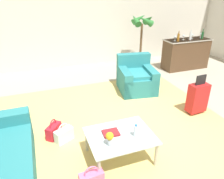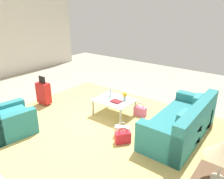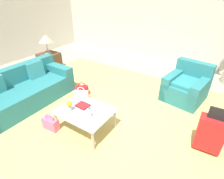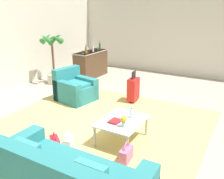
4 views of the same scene
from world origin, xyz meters
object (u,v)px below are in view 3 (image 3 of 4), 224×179
at_px(flower_vase, 69,105).
at_px(coffee_table_book, 83,105).
at_px(handbag_pink, 51,124).
at_px(couch, 23,92).
at_px(handbag_red, 82,90).
at_px(water_bottle, 90,113).
at_px(suitcase_red, 210,133).
at_px(armchair, 186,87).
at_px(coffee_table, 85,113).
at_px(table_lamp, 46,39).
at_px(side_table, 50,62).
at_px(handbag_white, 81,95).

bearing_deg(flower_vase, coffee_table_book, 66.50).
bearing_deg(handbag_pink, flower_vase, 34.30).
bearing_deg(couch, handbag_pink, -12.72).
distance_m(flower_vase, handbag_red, 1.31).
relative_size(water_bottle, flower_vase, 1.00).
bearing_deg(coffee_table_book, handbag_red, 136.59).
xyz_separation_m(couch, suitcase_red, (3.79, 0.80, 0.06)).
bearing_deg(armchair, coffee_table, -121.16).
distance_m(couch, table_lamp, 2.03).
distance_m(suitcase_red, handbag_red, 2.91).
bearing_deg(handbag_pink, couch, 167.28).
bearing_deg(side_table, coffee_table, -28.18).
relative_size(coffee_table_book, handbag_red, 0.68).
distance_m(side_table, handbag_red, 2.01).
height_order(side_table, table_lamp, table_lamp).
xyz_separation_m(armchair, table_lamp, (-4.11, -0.67, 0.74)).
bearing_deg(handbag_pink, armchair, 53.76).
xyz_separation_m(armchair, side_table, (-4.11, -0.67, -0.01)).
relative_size(table_lamp, handbag_white, 1.61).
bearing_deg(water_bottle, armchair, 63.90).
distance_m(couch, coffee_table, 1.80).
height_order(armchair, handbag_red, armchair).
distance_m(coffee_table_book, handbag_red, 1.16).
height_order(water_bottle, handbag_white, water_bottle).
relative_size(couch, handbag_red, 6.11).
bearing_deg(armchair, side_table, -170.77).
height_order(table_lamp, handbag_pink, table_lamp).
relative_size(flower_vase, side_table, 0.35).
relative_size(water_bottle, suitcase_red, 0.24).
bearing_deg(side_table, armchair, 9.23).
bearing_deg(armchair, handbag_red, -149.88).
bearing_deg(flower_vase, handbag_red, 123.14).
distance_m(suitcase_red, handbag_white, 2.76).
bearing_deg(flower_vase, suitcase_red, 20.95).
relative_size(armchair, table_lamp, 1.82).
bearing_deg(couch, flower_vase, -1.82).
relative_size(coffee_table, coffee_table_book, 3.99).
bearing_deg(coffee_table_book, couch, -171.17).
height_order(armchair, water_bottle, armchair).
distance_m(table_lamp, handbag_white, 2.38).
xyz_separation_m(coffee_table_book, handbag_red, (-0.78, 0.81, -0.32)).
relative_size(armchair, flower_vase, 5.11).
bearing_deg(side_table, couch, -57.76).
bearing_deg(table_lamp, flower_vase, -32.60).
height_order(suitcase_red, handbag_pink, suitcase_red).
bearing_deg(handbag_white, coffee_table_book, -44.77).
bearing_deg(coffee_table_book, coffee_table, -31.01).
height_order(table_lamp, handbag_white, table_lamp).
xyz_separation_m(coffee_table, water_bottle, (0.20, -0.10, 0.15)).
bearing_deg(handbag_pink, coffee_table, 34.29).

